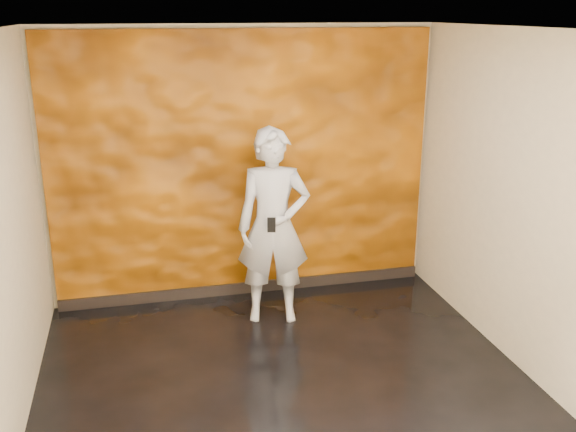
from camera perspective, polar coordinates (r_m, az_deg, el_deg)
name	(u,v)px	position (r m, az deg, el deg)	size (l,w,h in m)	color
room	(289,226)	(4.75, 0.10, -0.88)	(4.02, 4.02, 2.81)	black
feature_wall	(244,168)	(6.60, -3.92, 4.30)	(3.90, 0.06, 2.75)	#C26607
baseboard	(247,287)	(6.99, -3.64, -6.35)	(3.90, 0.04, 0.12)	black
man	(274,227)	(6.12, -1.29, -0.95)	(0.69, 0.46, 1.90)	#8F939C
phone	(271,225)	(5.82, -1.48, -0.80)	(0.08, 0.02, 0.14)	black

